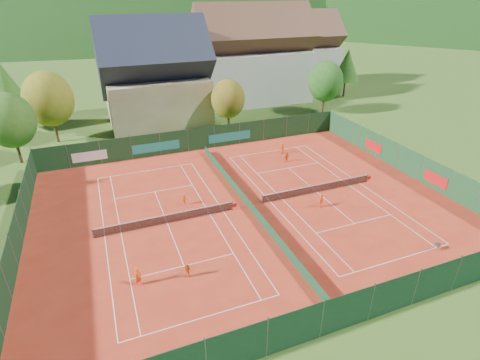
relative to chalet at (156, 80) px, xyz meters
name	(u,v)px	position (x,y,z in m)	size (l,w,h in m)	color
ground	(247,207)	(3.00, -30.00, -6.64)	(600.00, 600.00, 0.00)	#34561B
clay_pad	(247,206)	(3.00, -30.00, -6.62)	(40.00, 32.00, 0.01)	#AF2D19
court_markings_left	(167,223)	(-5.00, -30.00, -6.61)	(11.03, 23.83, 0.00)	white
court_markings_right	(317,192)	(11.00, -30.00, -6.61)	(11.03, 23.83, 0.00)	white
tennis_net_left	(168,218)	(-4.85, -30.00, -6.12)	(13.30, 0.10, 1.02)	#59595B
tennis_net_right	(319,188)	(11.15, -30.00, -6.12)	(13.30, 0.10, 1.02)	#59595B
court_divider	(247,202)	(3.00, -30.00, -6.12)	(0.03, 28.80, 1.00)	#133620
fence_north	(198,139)	(2.54, -14.01, -5.16)	(40.00, 0.10, 3.00)	#14371A
fence_south	(347,311)	(3.00, -46.00, -5.12)	(40.00, 0.04, 3.00)	#12321D
fence_west	(16,238)	(-17.00, -30.00, -5.12)	(0.04, 32.00, 3.00)	#13361B
fence_east	(408,162)	(23.00, -29.95, -5.14)	(0.09, 32.00, 3.00)	#163C1F
chalet	(156,80)	(0.00, 0.00, 0.00)	(16.20, 12.00, 16.00)	#C4B28A
hotel_block_a	(253,61)	(19.00, 6.00, 0.76)	(21.60, 11.00, 17.25)	silver
hotel_block_b	(298,54)	(33.00, 14.00, -0.01)	(17.28, 10.00, 15.50)	silver
tree_west_front	(10,121)	(-19.00, -10.00, -1.23)	(5.72, 5.72, 8.69)	#453218
tree_west_mid	(49,99)	(-15.00, -4.00, -0.56)	(6.44, 6.44, 9.78)	#4C301B
tree_west_back	(5,85)	(-21.00, 4.00, 0.11)	(5.60, 5.60, 10.00)	#412E17
tree_center	(228,99)	(9.00, -8.00, -1.91)	(5.01, 5.01, 7.60)	#432818
tree_east_front	(325,81)	(27.00, -6.00, -1.23)	(5.72, 5.72, 8.69)	#4A321A
tree_east_mid	(347,65)	(37.00, 2.00, -0.56)	(5.04, 5.04, 9.00)	#422617
tree_east_back	(291,58)	(29.00, 10.00, 0.12)	(7.15, 7.15, 10.86)	#432C18
mountain_backdrop	(155,84)	(31.54, 203.48, -46.26)	(820.00, 530.00, 242.00)	black
ball_hopper	(438,245)	(14.82, -42.13, -6.07)	(0.34, 0.34, 0.80)	slate
loose_ball_0	(175,274)	(-5.85, -37.06, -6.59)	(0.07, 0.07, 0.07)	#CCD833
loose_ball_1	(371,240)	(10.69, -39.06, -6.59)	(0.07, 0.07, 0.07)	#CCD833
loose_ball_2	(226,180)	(2.93, -23.92, -6.59)	(0.07, 0.07, 0.07)	#CCD833
loose_ball_3	(181,176)	(-1.54, -21.14, -6.59)	(0.07, 0.07, 0.07)	#CCD833
loose_ball_4	(344,196)	(13.15, -31.82, -6.59)	(0.07, 0.07, 0.07)	#CCD833
player_left_near	(138,277)	(-8.54, -37.23, -5.85)	(0.57, 0.37, 1.56)	#F94D16
player_left_mid	(188,271)	(-5.04, -37.81, -5.98)	(0.63, 0.49, 1.30)	#D75413
player_left_far	(184,199)	(-2.71, -27.35, -6.02)	(0.78, 0.45, 1.21)	#EB5414
player_right_near	(321,201)	(9.66, -32.78, -5.90)	(0.85, 0.35, 1.45)	#FD5B16
player_right_far_a	(282,148)	(12.27, -19.33, -5.88)	(0.73, 0.47, 1.49)	#F64D15
player_right_far_b	(286,157)	(11.65, -21.79, -6.02)	(1.12, 0.36, 1.21)	#ED5315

